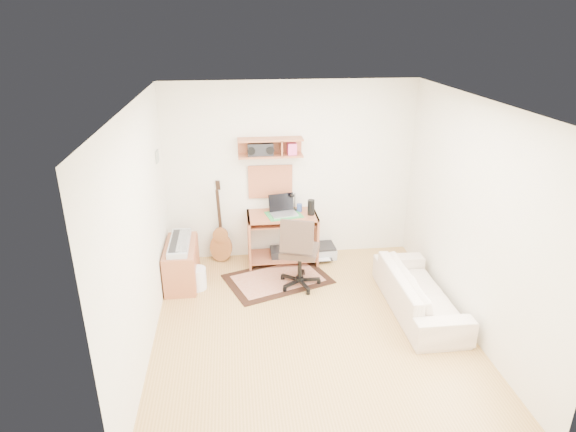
{
  "coord_description": "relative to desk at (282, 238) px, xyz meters",
  "views": [
    {
      "loc": [
        -0.82,
        -4.73,
        3.37
      ],
      "look_at": [
        -0.15,
        1.05,
        1.0
      ],
      "focal_mm": 30.45,
      "sensor_mm": 36.0,
      "label": 1
    }
  ],
  "objects": [
    {
      "name": "left_wall",
      "position": [
        -1.65,
        -1.73,
        0.93
      ],
      "size": [
        0.01,
        4.0,
        2.6
      ],
      "primitive_type": "cube",
      "color": "white",
      "rests_on": "ground"
    },
    {
      "name": "wall_shelf",
      "position": [
        -0.14,
        0.15,
        1.32
      ],
      "size": [
        0.9,
        0.25,
        0.26
      ],
      "primitive_type": "cube",
      "color": "#AE613D",
      "rests_on": "back_wall"
    },
    {
      "name": "desk",
      "position": [
        0.0,
        0.0,
        0.0
      ],
      "size": [
        1.0,
        0.55,
        0.75
      ],
      "primitive_type": null,
      "color": "#AE613D",
      "rests_on": "floor"
    },
    {
      "name": "pencil_cup",
      "position": [
        0.26,
        0.1,
        0.43
      ],
      "size": [
        0.08,
        0.08,
        0.11
      ],
      "primitive_type": "cylinder",
      "color": "#2E468B",
      "rests_on": "desk"
    },
    {
      "name": "desk_lamp",
      "position": [
        0.2,
        0.14,
        0.51
      ],
      "size": [
        0.09,
        0.09,
        0.28
      ],
      "primitive_type": null,
      "color": "black",
      "rests_on": "desk"
    },
    {
      "name": "boombox",
      "position": [
        -0.28,
        0.15,
        1.3
      ],
      "size": [
        0.35,
        0.16,
        0.18
      ],
      "primitive_type": "cube",
      "color": "black",
      "rests_on": "wall_shelf"
    },
    {
      "name": "waste_basket",
      "position": [
        -1.21,
        -0.65,
        -0.23
      ],
      "size": [
        0.27,
        0.27,
        0.3
      ],
      "primitive_type": "cylinder",
      "rotation": [
        0.0,
        0.0,
        0.09
      ],
      "color": "white",
      "rests_on": "floor"
    },
    {
      "name": "sofa",
      "position": [
        1.54,
        -1.48,
        -0.04
      ],
      "size": [
        0.5,
        1.73,
        0.68
      ],
      "primitive_type": "imported",
      "rotation": [
        0.0,
        0.0,
        1.57
      ],
      "color": "beige",
      "rests_on": "floor"
    },
    {
      "name": "back_wall",
      "position": [
        0.16,
        0.28,
        0.93
      ],
      "size": [
        3.6,
        0.01,
        2.6
      ],
      "primitive_type": "cube",
      "color": "white",
      "rests_on": "ground"
    },
    {
      "name": "right_wall",
      "position": [
        1.96,
        -1.73,
        0.93
      ],
      "size": [
        0.01,
        4.0,
        2.6
      ],
      "primitive_type": "cube",
      "color": "white",
      "rests_on": "ground"
    },
    {
      "name": "guitar",
      "position": [
        -0.9,
        0.13,
        0.24
      ],
      "size": [
        0.36,
        0.26,
        1.22
      ],
      "primitive_type": null,
      "rotation": [
        0.0,
        0.0,
        -0.17
      ],
      "color": "#A26132",
      "rests_on": "floor"
    },
    {
      "name": "music_keyboard",
      "position": [
        -1.42,
        -0.45,
        0.21
      ],
      "size": [
        0.26,
        0.82,
        0.07
      ],
      "primitive_type": "cube",
      "color": "#B2B5BA",
      "rests_on": "cabinet"
    },
    {
      "name": "floor",
      "position": [
        0.16,
        -1.73,
        -0.38
      ],
      "size": [
        3.6,
        4.0,
        0.01
      ],
      "primitive_type": "cube",
      "color": "tan",
      "rests_on": "ground"
    },
    {
      "name": "wall_photo",
      "position": [
        -1.63,
        -0.23,
        1.34
      ],
      "size": [
        0.02,
        0.2,
        0.15
      ],
      "primitive_type": "cube",
      "color": "#4C8CBF",
      "rests_on": "left_wall"
    },
    {
      "name": "task_chair",
      "position": [
        0.16,
        -0.73,
        0.15
      ],
      "size": [
        0.67,
        0.67,
        1.04
      ],
      "primitive_type": null,
      "rotation": [
        0.0,
        0.0,
        -0.32
      ],
      "color": "#3C2D23",
      "rests_on": "floor"
    },
    {
      "name": "cork_board",
      "position": [
        -0.14,
        0.25,
        0.79
      ],
      "size": [
        0.64,
        0.03,
        0.49
      ],
      "primitive_type": "cube",
      "color": "tan",
      "rests_on": "back_wall"
    },
    {
      "name": "speaker",
      "position": [
        0.41,
        -0.05,
        0.49
      ],
      "size": [
        0.1,
        0.1,
        0.22
      ],
      "primitive_type": "cylinder",
      "color": "black",
      "rests_on": "desk"
    },
    {
      "name": "printer",
      "position": [
        0.58,
        0.09,
        -0.29
      ],
      "size": [
        0.48,
        0.38,
        0.17
      ],
      "primitive_type": "cube",
      "rotation": [
        0.0,
        0.0,
        0.04
      ],
      "color": "#A5A8AA",
      "rests_on": "floor"
    },
    {
      "name": "rug",
      "position": [
        -0.12,
        -0.54,
        -0.37
      ],
      "size": [
        1.58,
        1.31,
        0.02
      ],
      "primitive_type": "cube",
      "rotation": [
        0.0,
        0.0,
        0.35
      ],
      "color": "beige",
      "rests_on": "floor"
    },
    {
      "name": "laptop",
      "position": [
        0.02,
        -0.02,
        0.52
      ],
      "size": [
        0.44,
        0.44,
        0.28
      ],
      "primitive_type": null,
      "rotation": [
        0.0,
        0.0,
        0.2
      ],
      "color": "silver",
      "rests_on": "desk"
    },
    {
      "name": "cabinet",
      "position": [
        -1.42,
        -0.45,
        -0.1
      ],
      "size": [
        0.4,
        0.9,
        0.55
      ],
      "primitive_type": "cube",
      "color": "#AE613D",
      "rests_on": "floor"
    },
    {
      "name": "ceiling",
      "position": [
        0.16,
        -1.73,
        2.23
      ],
      "size": [
        3.6,
        4.0,
        0.01
      ],
      "primitive_type": "cube",
      "color": "white",
      "rests_on": "ground"
    }
  ]
}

